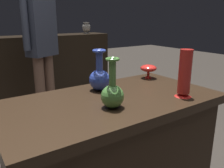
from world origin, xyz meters
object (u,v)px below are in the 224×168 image
at_px(shelf_vase_right, 53,29).
at_px(visitor_center_back, 41,41).
at_px(vase_right_accent, 148,69).
at_px(vase_left_accent, 100,77).
at_px(vase_centerpiece, 112,93).
at_px(vase_tall_behind, 185,75).
at_px(shelf_vase_far_right, 86,27).

bearing_deg(shelf_vase_right, visitor_center_back, -119.84).
xyz_separation_m(vase_right_accent, visitor_center_back, (-0.33, 1.32, 0.11)).
bearing_deg(shelf_vase_right, vase_left_accent, -103.66).
bearing_deg(vase_centerpiece, shelf_vase_right, 75.62).
height_order(vase_centerpiece, shelf_vase_right, shelf_vase_right).
bearing_deg(vase_right_accent, visitor_center_back, 104.15).
height_order(vase_tall_behind, shelf_vase_right, shelf_vase_right).
height_order(vase_right_accent, shelf_vase_right, shelf_vase_right).
relative_size(vase_right_accent, shelf_vase_right, 0.93).
distance_m(vase_centerpiece, shelf_vase_right, 2.40).
relative_size(vase_tall_behind, visitor_center_back, 0.16).
distance_m(vase_left_accent, shelf_vase_far_right, 2.27).
xyz_separation_m(vase_right_accent, shelf_vase_far_right, (0.57, 1.97, 0.21)).
height_order(vase_centerpiece, vase_right_accent, vase_centerpiece).
relative_size(shelf_vase_right, shelf_vase_far_right, 0.76).
height_order(vase_centerpiece, shelf_vase_far_right, shelf_vase_far_right).
xyz_separation_m(vase_tall_behind, vase_left_accent, (-0.32, 0.36, -0.04)).
height_order(vase_right_accent, visitor_center_back, visitor_center_back).
relative_size(vase_right_accent, visitor_center_back, 0.07).
bearing_deg(vase_tall_behind, vase_left_accent, 131.40).
xyz_separation_m(vase_left_accent, shelf_vase_right, (0.50, 2.04, 0.19)).
xyz_separation_m(vase_centerpiece, vase_right_accent, (0.54, 0.33, -0.00)).
xyz_separation_m(shelf_vase_right, visitor_center_back, (-0.39, -0.67, -0.08)).
relative_size(vase_left_accent, vase_right_accent, 2.11).
height_order(shelf_vase_right, visitor_center_back, visitor_center_back).
distance_m(vase_left_accent, visitor_center_back, 1.37).
height_order(vase_centerpiece, visitor_center_back, visitor_center_back).
distance_m(vase_tall_behind, shelf_vase_far_right, 2.49).
distance_m(vase_centerpiece, vase_left_accent, 0.29).
distance_m(vase_right_accent, shelf_vase_far_right, 2.06).
relative_size(vase_centerpiece, vase_left_accent, 1.00).
xyz_separation_m(vase_left_accent, visitor_center_back, (0.11, 1.36, 0.10)).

